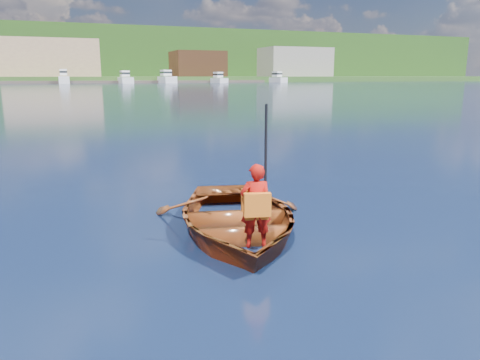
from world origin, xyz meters
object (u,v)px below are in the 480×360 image
(marina_yachts, at_px, (51,79))
(dock, at_px, (96,82))
(child_paddler, at_px, (256,205))
(rowboat, at_px, (236,218))

(marina_yachts, bearing_deg, dock, 20.17)
(child_paddler, height_order, marina_yachts, marina_yachts)
(dock, xyz_separation_m, marina_yachts, (-12.74, -4.68, 0.96))
(child_paddler, xyz_separation_m, dock, (8.59, 148.42, -0.26))
(child_paddler, distance_m, dock, 148.66)
(child_paddler, xyz_separation_m, marina_yachts, (-4.15, 143.74, 0.70))
(dock, height_order, marina_yachts, marina_yachts)
(child_paddler, bearing_deg, dock, 86.69)
(rowboat, bearing_deg, dock, 86.69)
(rowboat, xyz_separation_m, marina_yachts, (-4.21, 142.82, 1.14))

